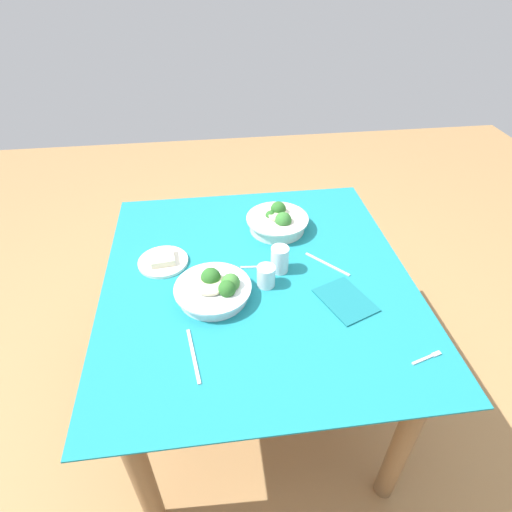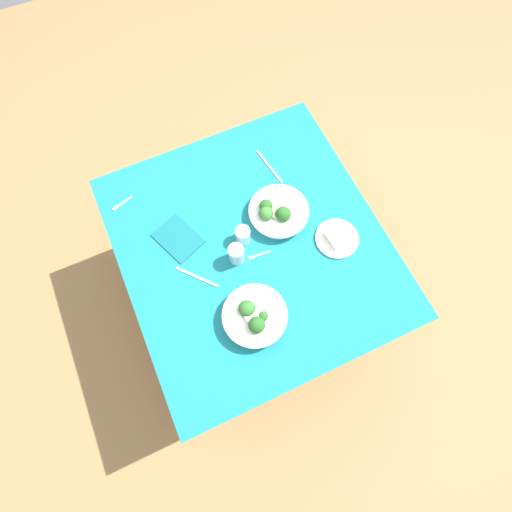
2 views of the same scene
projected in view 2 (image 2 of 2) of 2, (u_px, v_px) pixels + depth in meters
ground_plane at (253, 292)px, 2.36m from camera, size 6.00×6.00×0.00m
dining_table at (252, 254)px, 1.79m from camera, size 1.19×1.09×0.72m
broccoli_bowl_far at (277, 212)px, 1.71m from camera, size 0.26×0.26×0.09m
broccoli_bowl_near at (254, 316)px, 1.54m from camera, size 0.25×0.25×0.10m
bread_side_plate at (337, 238)px, 1.69m from camera, size 0.18×0.18×0.04m
water_glass_center at (243, 235)px, 1.66m from camera, size 0.06×0.06×0.08m
water_glass_side at (236, 254)px, 1.62m from camera, size 0.06×0.06×0.10m
fork_by_far_bowl at (258, 255)px, 1.67m from camera, size 0.02×0.10×0.00m
fork_by_near_bowl at (122, 204)px, 1.76m from camera, size 0.04×0.10×0.00m
table_knife_left at (269, 167)px, 1.83m from camera, size 0.20×0.04×0.00m
table_knife_right at (197, 277)px, 1.64m from camera, size 0.15×0.13×0.00m
napkin_folded_upper at (178, 238)px, 1.70m from camera, size 0.23×0.20×0.01m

